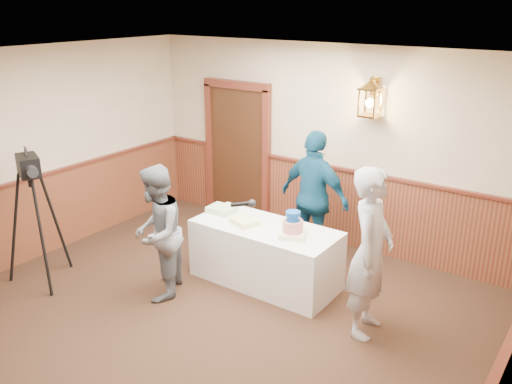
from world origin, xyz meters
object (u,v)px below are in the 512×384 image
baker (371,253)px  tv_camera_rig (37,227)px  assistant_p (315,198)px  display_table (265,254)px  tiered_cake (293,227)px  sheet_cake_green (222,210)px  sheet_cake_yellow (245,221)px  interviewer (157,233)px

baker → tv_camera_rig: bearing=100.6°
baker → assistant_p: baker is taller
display_table → tiered_cake: 0.65m
sheet_cake_green → tv_camera_rig: tv_camera_rig is taller
sheet_cake_green → tiered_cake: bearing=-5.5°
display_table → sheet_cake_yellow: 0.49m
sheet_cake_green → assistant_p: bearing=42.5°
baker → interviewer: bearing=98.6°
tiered_cake → interviewer: size_ratio=0.25×
display_table → sheet_cake_yellow: sheet_cake_yellow is taller
tiered_cake → sheet_cake_green: tiered_cake is taller
interviewer → assistant_p: (1.02, 1.86, 0.09)m
sheet_cake_yellow → assistant_p: bearing=66.0°
sheet_cake_yellow → assistant_p: assistant_p is taller
display_table → sheet_cake_yellow: bearing=-160.9°
baker → sheet_cake_yellow: bearing=75.6°
tiered_cake → tv_camera_rig: tv_camera_rig is taller
baker → tv_camera_rig: (-3.74, -1.32, -0.18)m
display_table → sheet_cake_green: (-0.72, 0.05, 0.41)m
display_table → tv_camera_rig: bearing=-145.3°
display_table → baker: (1.46, -0.25, 0.53)m
tiered_cake → sheet_cake_yellow: tiered_cake is taller
tiered_cake → baker: bearing=-10.6°
sheet_cake_yellow → sheet_cake_green: sheet_cake_green is taller
display_table → assistant_p: (0.18, 0.88, 0.52)m
baker → assistant_p: 1.71m
baker → assistant_p: size_ratio=1.02×
display_table → assistant_p: bearing=78.6°
display_table → tiered_cake: (0.42, -0.06, 0.50)m
interviewer → tv_camera_rig: tv_camera_rig is taller
tiered_cake → baker: 1.06m
tiered_cake → assistant_p: (-0.24, 0.93, 0.02)m
sheet_cake_yellow → sheet_cake_green: 0.49m
tiered_cake → tv_camera_rig: 3.10m
display_table → sheet_cake_green: size_ratio=5.39×
sheet_cake_green → assistant_p: 1.22m
interviewer → baker: bearing=78.6°
tiered_cake → baker: (1.04, -0.20, 0.04)m
tv_camera_rig → tiered_cake: bearing=53.8°
sheet_cake_green → baker: baker is taller
assistant_p → display_table: bearing=86.7°
display_table → tiered_cake: size_ratio=4.58×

